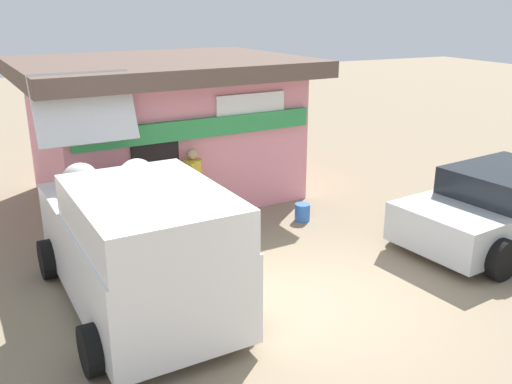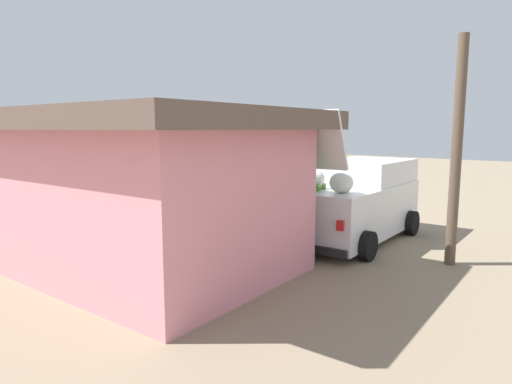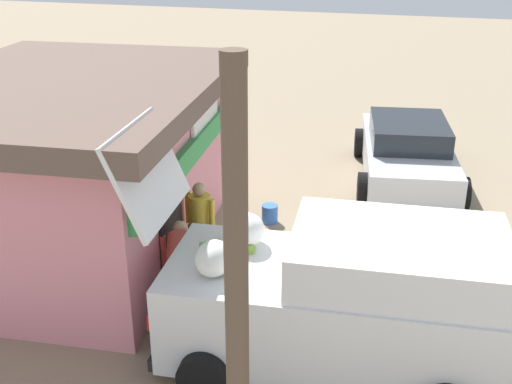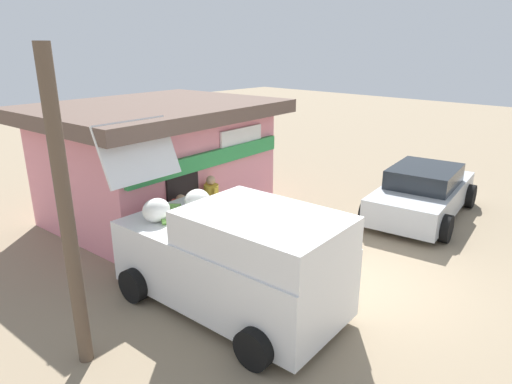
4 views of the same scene
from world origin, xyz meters
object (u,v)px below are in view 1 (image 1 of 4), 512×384
Objects in this scene: storefront_bar at (164,125)px; customer_bending at (131,197)px; unloaded_banana_pile at (91,225)px; vendor_standing at (193,183)px; parked_sedan at (504,206)px; paint_bucket at (302,212)px; delivery_van at (136,242)px.

storefront_bar reaches higher than customer_bending.
storefront_bar is 2.93m from unloaded_banana_pile.
parked_sedan is at bearing -30.95° from vendor_standing.
unloaded_banana_pile is 4.03m from paint_bucket.
parked_sedan is 7.52m from unloaded_banana_pile.
vendor_standing is (1.66, 2.43, -0.07)m from delivery_van.
paint_bucket is at bearing 26.48° from delivery_van.
paint_bucket is (2.02, -0.60, -0.71)m from vendor_standing.
vendor_standing is (-4.84, 2.90, 0.25)m from parked_sedan.
vendor_standing is at bearing -92.52° from storefront_bar.
storefront_bar is 2.29m from vendor_standing.
storefront_bar is 2.78m from customer_bending.
delivery_van is (-1.75, -4.63, -0.59)m from storefront_bar.
paint_bucket is at bearing -8.05° from customer_bending.
vendor_standing is 1.17× the size of customer_bending.
parked_sedan is at bearing -4.13° from delivery_van.
parked_sedan is 2.85× the size of vendor_standing.
vendor_standing is at bearing 149.05° from parked_sedan.
delivery_van is 1.06× the size of parked_sedan.
customer_bending is at bearing 79.17° from delivery_van.
storefront_bar is 4.74× the size of customer_bending.
customer_bending reaches higher than paint_bucket.
customer_bending is 1.62× the size of unloaded_banana_pile.
delivery_van is 2.34m from customer_bending.
storefront_bar is at bearing 132.96° from parked_sedan.
vendor_standing is 4.50× the size of paint_bucket.
vendor_standing is at bearing 6.68° from customer_bending.
vendor_standing is at bearing -15.14° from unloaded_banana_pile.
storefront_bar is at bearing 60.63° from customer_bending.
delivery_van reaches higher than paint_bucket.
unloaded_banana_pile reaches higher than paint_bucket.
customer_bending is at bearing -173.32° from vendor_standing.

